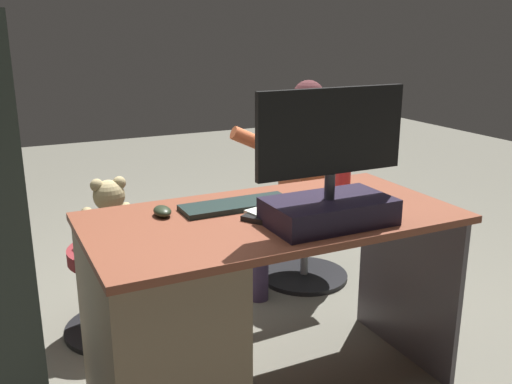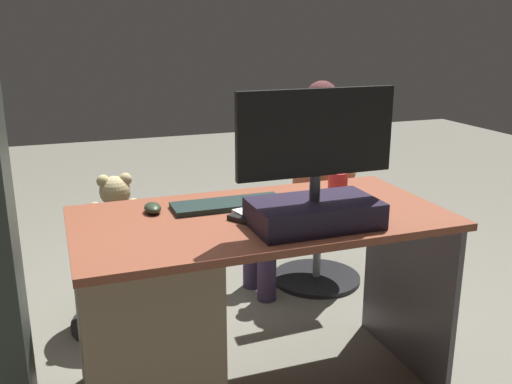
{
  "view_description": "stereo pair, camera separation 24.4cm",
  "coord_description": "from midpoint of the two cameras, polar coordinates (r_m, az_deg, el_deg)",
  "views": [
    {
      "loc": [
        0.91,
        2.16,
        1.38
      ],
      "look_at": [
        -0.12,
        0.05,
        0.7
      ],
      "focal_mm": 40.2,
      "sensor_mm": 36.0,
      "label": 1
    },
    {
      "loc": [
        0.68,
        2.25,
        1.38
      ],
      "look_at": [
        -0.12,
        0.05,
        0.7
      ],
      "focal_mm": 40.2,
      "sensor_mm": 36.0,
      "label": 2
    }
  ],
  "objects": [
    {
      "name": "cup",
      "position": [
        2.29,
        11.18,
        0.67
      ],
      "size": [
        0.08,
        0.08,
        0.1
      ],
      "primitive_type": "cylinder",
      "color": "red",
      "rests_on": "desk"
    },
    {
      "name": "visitor_chair",
      "position": [
        3.21,
        8.31,
        -4.84
      ],
      "size": [
        0.49,
        0.49,
        0.42
      ],
      "color": "black",
      "rests_on": "ground_plane"
    },
    {
      "name": "office_chair_teddy",
      "position": [
        2.78,
        -10.82,
        -8.29
      ],
      "size": [
        0.5,
        0.5,
        0.42
      ],
      "color": "black",
      "rests_on": "ground_plane"
    },
    {
      "name": "teddy_bear",
      "position": [
        2.67,
        -11.22,
        -1.93
      ],
      "size": [
        0.23,
        0.23,
        0.32
      ],
      "color": "tan",
      "rests_on": "office_chair_teddy"
    },
    {
      "name": "computer_mouse",
      "position": [
        2.08,
        -6.97,
        -1.64
      ],
      "size": [
        0.06,
        0.1,
        0.04
      ],
      "primitive_type": "ellipsoid",
      "color": "#262F1F",
      "rests_on": "desk"
    },
    {
      "name": "notebook_binder",
      "position": [
        1.98,
        6.07,
        -2.71
      ],
      "size": [
        0.28,
        0.34,
        0.02
      ],
      "primitive_type": "cube",
      "rotation": [
        0.0,
        0.0,
        0.23
      ],
      "color": "silver",
      "rests_on": "desk"
    },
    {
      "name": "keyboard",
      "position": [
        2.14,
        0.47,
        -1.27
      ],
      "size": [
        0.42,
        0.14,
        0.02
      ],
      "primitive_type": "cube",
      "color": "black",
      "rests_on": "desk"
    },
    {
      "name": "tv_remote",
      "position": [
        1.97,
        2.67,
        -2.91
      ],
      "size": [
        0.11,
        0.15,
        0.02
      ],
      "primitive_type": "cube",
      "rotation": [
        0.0,
        0.0,
        0.53
      ],
      "color": "black",
      "rests_on": "desk"
    },
    {
      "name": "monitor",
      "position": [
        1.93,
        9.49,
        0.26
      ],
      "size": [
        0.55,
        0.25,
        0.46
      ],
      "color": "black",
      "rests_on": "desk"
    },
    {
      "name": "ground_plane",
      "position": [
        2.72,
        -0.07,
        -14.3
      ],
      "size": [
        10.0,
        10.0,
        0.0
      ],
      "primitive_type": "plane",
      "color": "#626054"
    },
    {
      "name": "desk",
      "position": [
        2.09,
        -5.15,
        -12.17
      ],
      "size": [
        1.33,
        0.69,
        0.73
      ],
      "color": "brown",
      "rests_on": "ground_plane"
    },
    {
      "name": "person",
      "position": [
        3.04,
        7.37,
        2.09
      ],
      "size": [
        0.53,
        0.51,
        1.11
      ],
      "color": "#D5673C",
      "rests_on": "ground_plane"
    }
  ]
}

